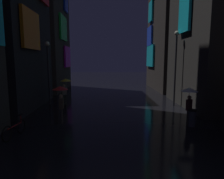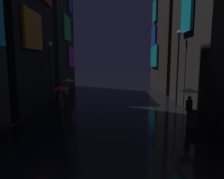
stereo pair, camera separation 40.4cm
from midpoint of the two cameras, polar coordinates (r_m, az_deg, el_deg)
building_left_far at (r=25.89m, az=-16.83°, el=17.82°), size 4.25×7.93×16.01m
building_right_far at (r=26.43m, az=18.11°, el=17.60°), size 4.25×8.99×16.05m
pedestrian_midstreet_centre_red at (r=11.68m, az=-13.54°, el=-1.20°), size 0.90×0.90×2.12m
pedestrian_foreground_right_yellow at (r=16.43m, az=-11.97°, el=1.52°), size 0.90×0.90×2.12m
pedestrian_near_crossing_clear at (r=11.41m, az=22.14°, el=-1.80°), size 0.90×0.90×2.12m
bicycle_parked_at_storefront at (r=10.57m, az=-25.19°, el=-9.91°), size 0.31×1.81×0.96m
streetlamp_right_far at (r=16.26m, az=19.00°, el=7.99°), size 0.36×0.36×5.79m
streetlamp_left_far at (r=16.85m, az=-16.50°, el=6.70°), size 0.36×0.36×5.03m
trash_bin at (r=11.68m, az=22.78°, el=-7.65°), size 0.46×0.46×0.93m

